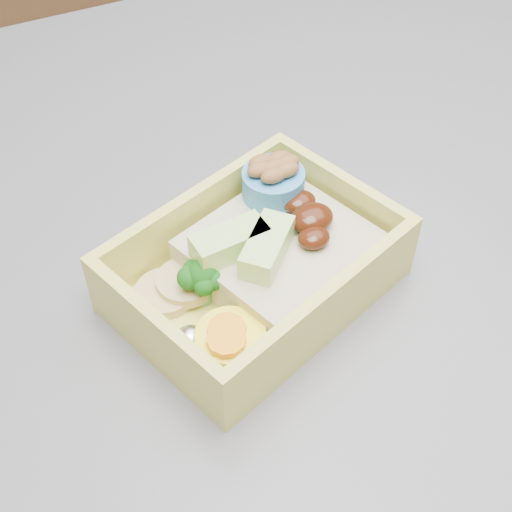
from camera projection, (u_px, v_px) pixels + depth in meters
name	position (u px, v px, depth m)	size (l,w,h in m)	color
island	(360.00, 485.00, 0.88)	(1.24, 0.84, 0.92)	brown
bento_box	(260.00, 262.00, 0.48)	(0.21, 0.18, 0.07)	#D5D058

